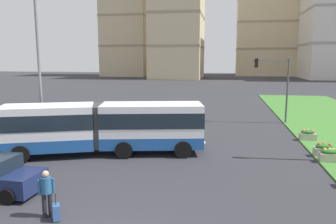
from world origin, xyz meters
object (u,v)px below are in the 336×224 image
at_px(pedestrian_crossing, 46,190).
at_px(apartment_tower_westcentre, 178,17).
at_px(rolling_suitcase, 56,212).
at_px(flower_planter_5, 308,135).
at_px(streetlight_left, 39,61).
at_px(traffic_light_far_right, 276,79).
at_px(apartment_tower_west, 128,19).
at_px(articulated_bus, 104,127).
at_px(flower_planter_3, 330,155).
at_px(flower_planter_4, 324,149).

distance_m(pedestrian_crossing, apartment_tower_westcentre, 90.07).
relative_size(rolling_suitcase, apartment_tower_westcentre, 0.03).
xyz_separation_m(flower_planter_5, apartment_tower_westcentre, (-20.09, 74.62, 17.47)).
bearing_deg(streetlight_left, traffic_light_far_right, 33.53).
bearing_deg(streetlight_left, rolling_suitcase, -57.27).
bearing_deg(apartment_tower_west, articulated_bus, -74.16).
distance_m(articulated_bus, pedestrian_crossing, 8.05).
bearing_deg(streetlight_left, apartment_tower_westcentre, 91.86).
relative_size(articulated_bus, apartment_tower_west, 0.31).
relative_size(flower_planter_3, streetlight_left, 0.11).
relative_size(articulated_bus, flower_planter_3, 10.91).
bearing_deg(articulated_bus, rolling_suitcase, -81.05).
height_order(pedestrian_crossing, apartment_tower_westcentre, apartment_tower_westcentre).
xyz_separation_m(rolling_suitcase, apartment_tower_west, (-27.50, 100.54, 18.91)).
bearing_deg(flower_planter_5, rolling_suitcase, -130.15).
xyz_separation_m(articulated_bus, apartment_tower_westcentre, (-7.27, 80.12, 16.24)).
xyz_separation_m(rolling_suitcase, streetlight_left, (-6.00, 9.33, 5.19)).
xyz_separation_m(flower_planter_3, flower_planter_4, (0.00, 1.10, 0.00)).
relative_size(pedestrian_crossing, apartment_tower_westcentre, 0.05).
xyz_separation_m(articulated_bus, rolling_suitcase, (1.29, -8.18, -1.34)).
xyz_separation_m(flower_planter_4, streetlight_left, (-17.53, -0.48, 5.08)).
distance_m(pedestrian_crossing, apartment_tower_west, 105.51).
height_order(flower_planter_3, streetlight_left, streetlight_left).
bearing_deg(flower_planter_4, apartment_tower_westcentre, 104.36).
bearing_deg(apartment_tower_west, pedestrian_crossing, -74.91).
distance_m(flower_planter_4, traffic_light_far_right, 10.88).
xyz_separation_m(rolling_suitcase, traffic_light_far_right, (10.14, 20.02, 3.59)).
distance_m(flower_planter_4, apartment_tower_westcentre, 82.88).
bearing_deg(streetlight_left, flower_planter_3, -2.04).
bearing_deg(streetlight_left, pedestrian_crossing, -58.72).
xyz_separation_m(rolling_suitcase, flower_planter_5, (11.53, 13.67, 0.11)).
distance_m(articulated_bus, traffic_light_far_right, 16.61).
height_order(articulated_bus, flower_planter_4, articulated_bus).
xyz_separation_m(flower_planter_4, apartment_tower_west, (-39.03, 90.73, 18.80)).
xyz_separation_m(pedestrian_crossing, streetlight_left, (-5.55, 9.13, 4.50)).
height_order(pedestrian_crossing, flower_planter_5, pedestrian_crossing).
bearing_deg(pedestrian_crossing, apartment_tower_west, 105.09).
relative_size(flower_planter_3, traffic_light_far_right, 0.19).
height_order(flower_planter_4, flower_planter_5, same).
height_order(articulated_bus, rolling_suitcase, articulated_bus).
height_order(flower_planter_3, apartment_tower_west, apartment_tower_west).
bearing_deg(rolling_suitcase, apartment_tower_west, 105.30).
bearing_deg(traffic_light_far_right, pedestrian_crossing, -118.11).
bearing_deg(apartment_tower_west, flower_planter_4, -66.72).
relative_size(rolling_suitcase, apartment_tower_west, 0.03).
xyz_separation_m(flower_planter_3, apartment_tower_west, (-39.03, 91.84, 18.80)).
bearing_deg(flower_planter_5, flower_planter_3, -90.00).
distance_m(apartment_tower_west, apartment_tower_westcentre, 22.59).
distance_m(articulated_bus, apartment_tower_westcentre, 82.07).
height_order(rolling_suitcase, apartment_tower_westcentre, apartment_tower_westcentre).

